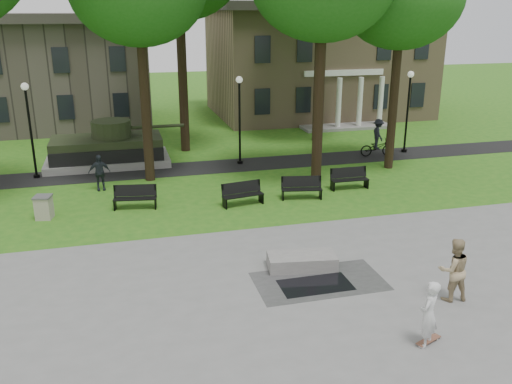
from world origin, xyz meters
TOP-DOWN VIEW (x-y plane):
  - ground at (0.00, 0.00)m, footprint 120.00×120.00m
  - plaza at (0.00, -5.00)m, footprint 22.00×16.00m
  - footpath at (0.00, 12.00)m, footprint 44.00×2.60m
  - building_right at (10.00, 26.00)m, footprint 17.00×12.00m
  - building_left at (-11.00, 26.50)m, footprint 15.00×10.00m
  - lamp_left at (-10.00, 12.30)m, footprint 0.36×0.36m
  - lamp_mid at (0.50, 12.30)m, footprint 0.36×0.36m
  - lamp_right at (10.50, 12.30)m, footprint 0.36×0.36m
  - tank_monument at (-6.46, 14.00)m, footprint 7.45×3.40m
  - puddle at (-0.42, -1.85)m, footprint 2.20×1.20m
  - concrete_block at (-0.43, -0.61)m, footprint 2.32×1.31m
  - skateboard at (1.28, -5.41)m, footprint 0.80×0.47m
  - skateboarder at (1.14, -5.49)m, footprint 0.77×0.74m
  - friend_watching at (3.07, -3.64)m, footprint 0.98×0.80m
  - pedestrian_walker at (-6.86, 9.45)m, footprint 1.03×0.51m
  - cyclist at (8.51, 11.88)m, footprint 2.02×1.17m
  - park_bench_0 at (-5.41, 6.55)m, footprint 1.85×0.81m
  - park_bench_1 at (-0.89, 5.81)m, footprint 1.85×0.82m
  - park_bench_2 at (1.82, 5.95)m, footprint 1.85×0.86m
  - park_bench_3 at (4.47, 6.72)m, footprint 1.81×0.55m
  - trash_bin at (-9.01, 6.23)m, footprint 0.78×0.78m

SIDE VIEW (x-z plane):
  - ground at x=0.00m, z-range 0.00..0.00m
  - footpath at x=0.00m, z-range 0.00..0.01m
  - plaza at x=0.00m, z-range 0.00..0.02m
  - puddle at x=-0.42m, z-range 0.02..0.02m
  - skateboard at x=1.28m, z-range 0.02..0.09m
  - concrete_block at x=-0.43m, z-range 0.02..0.47m
  - trash_bin at x=-9.01m, z-range 0.01..0.97m
  - park_bench_0 at x=-5.41m, z-range 0.02..1.02m
  - park_bench_1 at x=-0.89m, z-range 0.02..1.02m
  - park_bench_2 at x=1.82m, z-range 0.02..1.02m
  - park_bench_3 at x=4.47m, z-range 0.02..1.02m
  - pedestrian_walker at x=-6.86m, z-range 0.00..1.71m
  - tank_monument at x=-6.46m, z-range -0.34..2.06m
  - cyclist at x=8.51m, z-range -0.20..1.96m
  - skateboarder at x=1.14m, z-range 0.02..1.79m
  - friend_watching at x=3.07m, z-range 0.02..1.92m
  - lamp_left at x=-10.00m, z-range 0.43..5.16m
  - lamp_mid at x=0.50m, z-range 0.43..5.16m
  - lamp_right at x=10.50m, z-range 0.43..5.16m
  - building_left at x=-11.00m, z-range 0.00..7.20m
  - building_right at x=10.00m, z-range 0.04..8.64m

